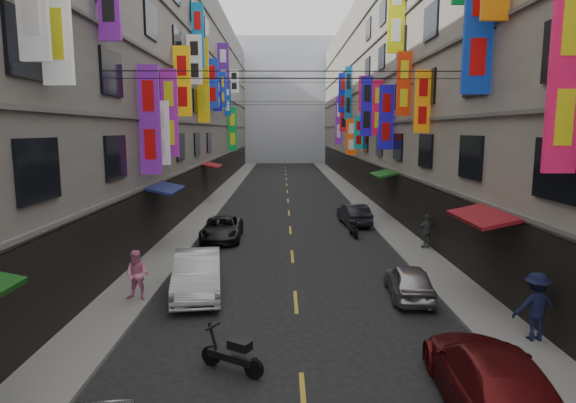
{
  "coord_description": "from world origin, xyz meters",
  "views": [
    {
      "loc": [
        -0.45,
        2.15,
        5.85
      ],
      "look_at": [
        -0.34,
        11.45,
        4.47
      ],
      "focal_mm": 30.0,
      "sensor_mm": 36.0,
      "label": 1
    }
  ],
  "objects_px": {
    "car_left_mid": "(197,274)",
    "scooter_crossing": "(233,355)",
    "scooter_far_right": "(353,229)",
    "pedestrian_rnear": "(536,306)",
    "car_left_far": "(222,229)",
    "car_right_far": "(354,214)",
    "pedestrian_lfar": "(137,275)",
    "car_right_mid": "(409,281)",
    "car_right_near": "(491,378)",
    "pedestrian_rfar": "(427,231)"
  },
  "relations": [
    {
      "from": "car_left_mid",
      "to": "car_left_far",
      "type": "relative_size",
      "value": 1.05
    },
    {
      "from": "pedestrian_lfar",
      "to": "pedestrian_rnear",
      "type": "bearing_deg",
      "value": -7.7
    },
    {
      "from": "car_left_mid",
      "to": "pedestrian_rnear",
      "type": "distance_m",
      "value": 10.83
    },
    {
      "from": "car_left_mid",
      "to": "scooter_far_right",
      "type": "bearing_deg",
      "value": 45.59
    },
    {
      "from": "pedestrian_rnear",
      "to": "car_right_mid",
      "type": "bearing_deg",
      "value": -57.45
    },
    {
      "from": "car_left_mid",
      "to": "pedestrian_rfar",
      "type": "distance_m",
      "value": 11.88
    },
    {
      "from": "car_left_far",
      "to": "pedestrian_rfar",
      "type": "height_order",
      "value": "pedestrian_rfar"
    },
    {
      "from": "car_left_far",
      "to": "car_right_far",
      "type": "xyz_separation_m",
      "value": [
        7.7,
        4.11,
        0.04
      ]
    },
    {
      "from": "car_left_far",
      "to": "pedestrian_rfar",
      "type": "distance_m",
      "value": 10.59
    },
    {
      "from": "pedestrian_lfar",
      "to": "scooter_crossing",
      "type": "bearing_deg",
      "value": -44.46
    },
    {
      "from": "car_left_mid",
      "to": "car_right_far",
      "type": "xyz_separation_m",
      "value": [
        7.51,
        12.8,
        -0.11
      ]
    },
    {
      "from": "pedestrian_lfar",
      "to": "pedestrian_rnear",
      "type": "distance_m",
      "value": 12.36
    },
    {
      "from": "car_right_mid",
      "to": "pedestrian_rnear",
      "type": "distance_m",
      "value": 4.52
    },
    {
      "from": "car_right_mid",
      "to": "pedestrian_rnear",
      "type": "bearing_deg",
      "value": 127.86
    },
    {
      "from": "car_right_mid",
      "to": "car_right_far",
      "type": "xyz_separation_m",
      "value": [
        0.0,
        13.2,
        0.06
      ]
    },
    {
      "from": "scooter_crossing",
      "to": "pedestrian_rfar",
      "type": "relative_size",
      "value": 0.95
    },
    {
      "from": "car_right_far",
      "to": "scooter_far_right",
      "type": "bearing_deg",
      "value": 75.47
    },
    {
      "from": "scooter_far_right",
      "to": "pedestrian_rnear",
      "type": "xyz_separation_m",
      "value": [
        3.02,
        -13.59,
        0.63
      ]
    },
    {
      "from": "car_right_mid",
      "to": "car_left_mid",
      "type": "bearing_deg",
      "value": 1.01
    },
    {
      "from": "car_right_far",
      "to": "pedestrian_rnear",
      "type": "relative_size",
      "value": 2.1
    },
    {
      "from": "scooter_far_right",
      "to": "car_right_mid",
      "type": "distance_m",
      "value": 9.87
    },
    {
      "from": "car_left_far",
      "to": "car_right_near",
      "type": "height_order",
      "value": "car_right_near"
    },
    {
      "from": "car_left_far",
      "to": "car_right_near",
      "type": "xyz_separation_m",
      "value": [
        7.6,
        -16.04,
        0.11
      ]
    },
    {
      "from": "car_left_mid",
      "to": "pedestrian_rfar",
      "type": "xyz_separation_m",
      "value": [
        10.11,
        6.25,
        0.2
      ]
    },
    {
      "from": "car_left_mid",
      "to": "pedestrian_lfar",
      "type": "bearing_deg",
      "value": -164.67
    },
    {
      "from": "scooter_far_right",
      "to": "car_right_far",
      "type": "bearing_deg",
      "value": -101.62
    },
    {
      "from": "scooter_far_right",
      "to": "car_right_near",
      "type": "relative_size",
      "value": 0.36
    },
    {
      "from": "pedestrian_lfar",
      "to": "car_left_far",
      "type": "bearing_deg",
      "value": 87.77
    },
    {
      "from": "pedestrian_rfar",
      "to": "pedestrian_rnear",
      "type": "bearing_deg",
      "value": 74.67
    },
    {
      "from": "car_left_mid",
      "to": "car_left_far",
      "type": "distance_m",
      "value": 8.69
    },
    {
      "from": "scooter_far_right",
      "to": "pedestrian_rfar",
      "type": "distance_m",
      "value": 4.5
    },
    {
      "from": "scooter_far_right",
      "to": "car_left_far",
      "type": "relative_size",
      "value": 0.41
    },
    {
      "from": "car_left_far",
      "to": "car_right_near",
      "type": "bearing_deg",
      "value": -65.7
    },
    {
      "from": "scooter_crossing",
      "to": "car_left_far",
      "type": "bearing_deg",
      "value": 39.0
    },
    {
      "from": "scooter_crossing",
      "to": "car_right_near",
      "type": "relative_size",
      "value": 0.32
    },
    {
      "from": "car_right_mid",
      "to": "car_right_far",
      "type": "bearing_deg",
      "value": -85.94
    },
    {
      "from": "car_left_far",
      "to": "car_right_mid",
      "type": "distance_m",
      "value": 11.92
    },
    {
      "from": "car_left_far",
      "to": "pedestrian_rnear",
      "type": "distance_m",
      "value": 16.4
    },
    {
      "from": "scooter_crossing",
      "to": "car_left_far",
      "type": "height_order",
      "value": "car_left_far"
    },
    {
      "from": "car_right_near",
      "to": "car_right_mid",
      "type": "distance_m",
      "value": 6.95
    },
    {
      "from": "scooter_far_right",
      "to": "pedestrian_lfar",
      "type": "bearing_deg",
      "value": 46.27
    },
    {
      "from": "car_left_mid",
      "to": "pedestrian_rnear",
      "type": "xyz_separation_m",
      "value": [
        10.01,
        -4.13,
        0.31
      ]
    },
    {
      "from": "pedestrian_lfar",
      "to": "pedestrian_rfar",
      "type": "height_order",
      "value": "pedestrian_lfar"
    },
    {
      "from": "car_right_far",
      "to": "car_right_near",
      "type": "bearing_deg",
      "value": 83.91
    },
    {
      "from": "scooter_crossing",
      "to": "car_right_near",
      "type": "height_order",
      "value": "car_right_near"
    },
    {
      "from": "car_right_near",
      "to": "pedestrian_rnear",
      "type": "xyz_separation_m",
      "value": [
        2.61,
        3.21,
        0.34
      ]
    },
    {
      "from": "car_right_near",
      "to": "car_right_far",
      "type": "bearing_deg",
      "value": -85.32
    },
    {
      "from": "car_right_near",
      "to": "car_left_mid",
      "type": "bearing_deg",
      "value": -39.81
    },
    {
      "from": "car_left_mid",
      "to": "scooter_crossing",
      "type": "bearing_deg",
      "value": -79.92
    },
    {
      "from": "car_left_mid",
      "to": "car_right_mid",
      "type": "bearing_deg",
      "value": -10.98
    }
  ]
}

